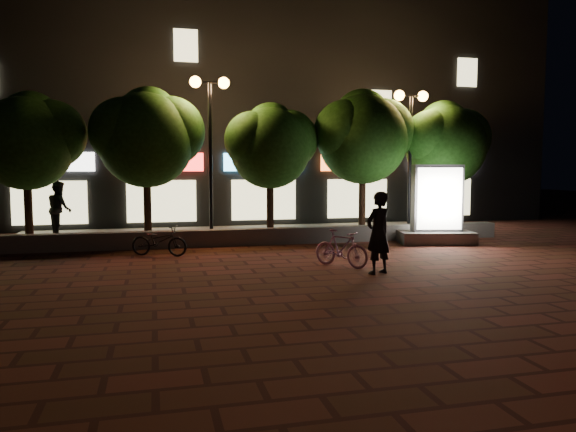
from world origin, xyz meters
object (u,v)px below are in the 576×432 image
object	(u,v)px
tree_right	(364,134)
scooter_parked	(159,241)
pedestrian	(59,208)
street_lamp_right	(411,124)
tree_mid	(271,143)
tree_left	(148,134)
ad_kiosk	(437,212)
tree_far_left	(28,137)
tree_far_right	(446,140)
street_lamp_left	(210,116)
rider	(378,233)
scooter_pink	(341,248)

from	to	relation	value
tree_right	scooter_parked	world-z (taller)	tree_right
pedestrian	street_lamp_right	bearing A→B (deg)	-119.95
street_lamp_right	pedestrian	xyz separation A→B (m)	(-11.89, 1.91, -2.88)
tree_mid	pedestrian	world-z (taller)	tree_mid
tree_left	ad_kiosk	size ratio (longest dim) A/B	1.98
tree_far_left	ad_kiosk	bearing A→B (deg)	-11.84
tree_far_right	street_lamp_left	distance (m)	8.58
tree_left	street_lamp_right	xyz separation A→B (m)	(8.95, -0.26, 0.45)
scooter_parked	tree_right	bearing A→B (deg)	-43.47
street_lamp_right	rider	world-z (taller)	street_lamp_right
scooter_pink	scooter_parked	world-z (taller)	scooter_pink
ad_kiosk	street_lamp_right	bearing A→B (deg)	84.98
tree_left	tree_right	bearing A→B (deg)	0.00
tree_right	pedestrian	world-z (taller)	tree_right
tree_left	tree_mid	distance (m)	4.00
street_lamp_left	scooter_parked	world-z (taller)	street_lamp_left
tree_left	tree_right	xyz separation A→B (m)	(7.30, 0.00, 0.12)
tree_right	rider	distance (m)	7.59
street_lamp_left	pedestrian	bearing A→B (deg)	158.71
tree_left	rider	bearing A→B (deg)	-53.48
tree_left	scooter_parked	world-z (taller)	tree_left
tree_right	street_lamp_right	bearing A→B (deg)	-9.10
tree_far_left	scooter_parked	size ratio (longest dim) A/B	2.97
tree_mid	street_lamp_left	size ratio (longest dim) A/B	0.87
street_lamp_right	scooter_pink	size ratio (longest dim) A/B	3.37
ad_kiosk	scooter_parked	bearing A→B (deg)	-177.18
tree_left	pedestrian	distance (m)	4.16
tree_mid	tree_right	world-z (taller)	tree_right
ad_kiosk	tree_right	bearing A→B (deg)	119.31
street_lamp_left	street_lamp_right	xyz separation A→B (m)	(7.00, 0.00, -0.13)
tree_far_left	tree_mid	xyz separation A→B (m)	(7.50, -0.00, -0.08)
tree_left	scooter_pink	distance (m)	7.85
tree_far_left	street_lamp_right	xyz separation A→B (m)	(12.45, -0.26, 0.60)
tree_mid	ad_kiosk	distance (m)	5.83
ad_kiosk	pedestrian	distance (m)	12.43
tree_left	scooter_pink	bearing A→B (deg)	-51.94
tree_far_left	street_lamp_right	bearing A→B (deg)	-1.21
tree_left	pedestrian	size ratio (longest dim) A/B	2.62
tree_far_right	ad_kiosk	size ratio (longest dim) A/B	1.93
tree_right	street_lamp_right	world-z (taller)	tree_right
rider	street_lamp_left	bearing A→B (deg)	-87.53
tree_mid	ad_kiosk	bearing A→B (deg)	-28.41
tree_right	pedestrian	size ratio (longest dim) A/B	2.72
tree_far_right	pedestrian	bearing A→B (deg)	173.03
tree_far_left	tree_left	bearing A→B (deg)	0.00
tree_right	ad_kiosk	distance (m)	3.91
tree_left	scooter_pink	xyz separation A→B (m)	(4.47, -5.71, -3.00)
scooter_parked	tree_left	bearing A→B (deg)	28.53
tree_right	tree_far_right	world-z (taller)	tree_right
tree_right	rider	world-z (taller)	tree_right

